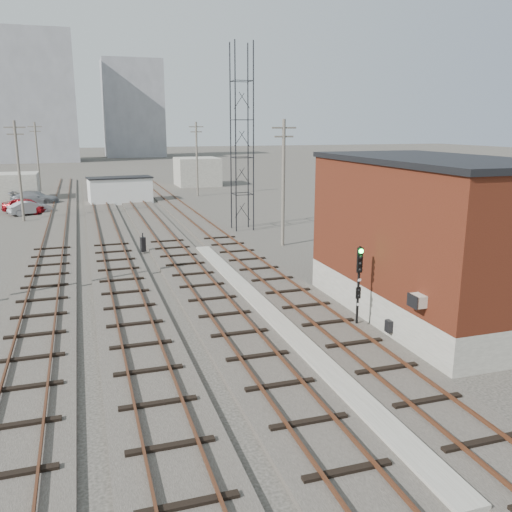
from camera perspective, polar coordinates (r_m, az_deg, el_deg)
name	(u,v)px	position (r m, az deg, el deg)	size (l,w,h in m)	color
ground	(143,196)	(69.23, -11.79, 6.20)	(320.00, 320.00, 0.00)	#282621
track_right	(198,222)	(49.05, -6.14, 3.58)	(3.20, 90.00, 0.39)	#332D28
track_mid_right	(153,224)	(48.41, -10.78, 3.28)	(3.20, 90.00, 0.39)	#332D28
track_mid_left	(106,227)	(48.10, -15.51, 2.96)	(3.20, 90.00, 0.39)	#332D28
track_left	(56,230)	(48.12, -20.27, 2.62)	(3.20, 90.00, 0.39)	#332D28
platform_curb	(268,313)	(25.09, 1.25, -6.05)	(0.90, 28.00, 0.26)	gray
brick_building	(429,238)	(25.60, 17.79, 1.82)	(6.54, 12.20, 7.22)	gray
lattice_tower	(242,139)	(45.17, -1.49, 12.23)	(1.60, 1.60, 15.00)	black
utility_pole_left_b	(19,168)	(53.70, -23.70, 8.44)	(1.80, 0.24, 9.00)	#595147
utility_pole_left_c	(37,155)	(78.58, -22.03, 9.87)	(1.80, 0.24, 9.00)	#595147
utility_pole_right_a	(283,180)	(39.02, 2.90, 8.03)	(1.80, 0.24, 9.00)	#595147
utility_pole_right_b	(197,157)	(67.84, -6.25, 10.32)	(1.80, 0.24, 9.00)	#595147
apartment_left	(27,97)	(143.86, -22.99, 15.12)	(22.00, 14.00, 30.00)	gray
apartment_right	(133,109)	(159.11, -12.81, 14.86)	(16.00, 12.00, 26.00)	gray
shed_left	(2,188)	(69.22, -25.21, 6.53)	(8.00, 5.00, 3.20)	gray
shed_right	(197,172)	(80.26, -6.20, 8.82)	(6.00, 6.00, 4.00)	gray
signal_mast	(359,282)	(23.49, 10.77, -2.72)	(0.40, 0.40, 3.62)	gray
switch_stand	(143,244)	(37.92, -11.80, 1.21)	(0.38, 0.38, 1.32)	black
site_trailer	(120,190)	(63.16, -14.11, 6.75)	(7.29, 3.71, 2.96)	silver
car_red	(26,206)	(58.98, -23.09, 4.91)	(1.81, 4.50, 1.53)	maroon
car_silver	(30,208)	(57.97, -22.71, 4.70)	(1.40, 4.02, 1.32)	#97989E
car_grey	(35,198)	(65.18, -22.25, 5.69)	(2.09, 5.14, 1.49)	slate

